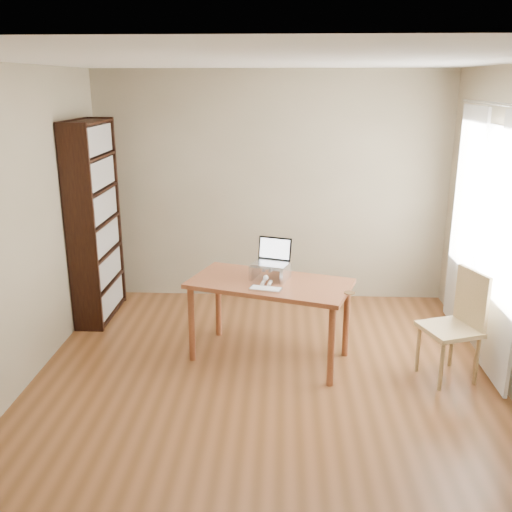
% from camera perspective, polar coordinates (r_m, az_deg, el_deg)
% --- Properties ---
extents(room, '(4.04, 4.54, 2.64)m').
position_cam_1_polar(room, '(4.35, 1.27, 1.63)').
color(room, '#5B3518').
rests_on(room, ground).
extents(bookshelf, '(0.30, 0.90, 2.10)m').
position_cam_1_polar(bookshelf, '(6.22, -15.80, 3.30)').
color(bookshelf, black).
rests_on(bookshelf, ground).
extents(curtains, '(0.03, 1.90, 2.25)m').
position_cam_1_polar(curtains, '(5.44, 21.81, 2.13)').
color(curtains, white).
rests_on(curtains, ground).
extents(desk, '(1.56, 1.11, 0.75)m').
position_cam_1_polar(desk, '(5.13, 1.39, -3.58)').
color(desk, brown).
rests_on(desk, ground).
extents(laptop_stand, '(0.32, 0.25, 0.13)m').
position_cam_1_polar(laptop_stand, '(5.14, 1.43, -1.39)').
color(laptop_stand, silver).
rests_on(laptop_stand, desk).
extents(laptop, '(0.36, 0.35, 0.22)m').
position_cam_1_polar(laptop, '(5.16, 1.45, -0.09)').
color(laptop, silver).
rests_on(laptop, laptop_stand).
extents(keyboard, '(0.30, 0.18, 0.02)m').
position_cam_1_polar(keyboard, '(4.88, 0.97, -3.31)').
color(keyboard, silver).
rests_on(keyboard, desk).
extents(coaster, '(0.10, 0.10, 0.01)m').
position_cam_1_polar(coaster, '(4.88, 9.33, -3.65)').
color(coaster, '#51371C').
rests_on(coaster, desk).
extents(cat, '(0.25, 0.49, 0.16)m').
position_cam_1_polar(cat, '(5.17, 1.41, -1.44)').
color(cat, '#4B413B').
rests_on(cat, desk).
extents(chair, '(0.55, 0.54, 0.96)m').
position_cam_1_polar(chair, '(5.12, 19.65, -6.29)').
color(chair, tan).
rests_on(chair, ground).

